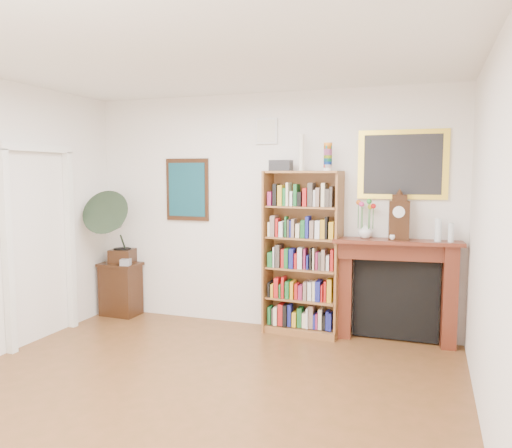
{
  "coord_description": "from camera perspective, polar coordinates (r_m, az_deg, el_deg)",
  "views": [
    {
      "loc": [
        1.84,
        -3.17,
        1.86
      ],
      "look_at": [
        0.18,
        1.6,
        1.34
      ],
      "focal_mm": 35.0,
      "sensor_mm": 36.0,
      "label": 1
    }
  ],
  "objects": [
    {
      "name": "side_cabinet",
      "position": [
        6.83,
        -15.2,
        -7.18
      ],
      "size": [
        0.52,
        0.38,
        0.69
      ],
      "primitive_type": "cube",
      "rotation": [
        0.0,
        0.0,
        -0.03
      ],
      "color": "black",
      "rests_on": "floor"
    },
    {
      "name": "teacup",
      "position": [
        5.52,
        15.29,
        -1.47
      ],
      "size": [
        0.1,
        0.1,
        0.06
      ],
      "primitive_type": "imported",
      "rotation": [
        0.0,
        0.0,
        0.24
      ],
      "color": "silver",
      "rests_on": "fireplace"
    },
    {
      "name": "bottle_right",
      "position": [
        5.55,
        21.4,
        -0.92
      ],
      "size": [
        0.06,
        0.06,
        0.2
      ],
      "primitive_type": "cylinder",
      "color": "silver",
      "rests_on": "fireplace"
    },
    {
      "name": "gramophone",
      "position": [
        6.57,
        -15.92,
        0.1
      ],
      "size": [
        0.71,
        0.82,
        0.95
      ],
      "rotation": [
        0.0,
        0.0,
        0.2
      ],
      "color": "black",
      "rests_on": "side_cabinet"
    },
    {
      "name": "flower_vase",
      "position": [
        5.62,
        12.39,
        -0.75
      ],
      "size": [
        0.21,
        0.21,
        0.16
      ],
      "primitive_type": "imported",
      "rotation": [
        0.0,
        0.0,
        -0.41
      ],
      "color": "silver",
      "rests_on": "fireplace"
    },
    {
      "name": "teal_poster",
      "position": [
        6.35,
        -7.87,
        3.91
      ],
      "size": [
        0.58,
        0.04,
        0.78
      ],
      "color": "black",
      "rests_on": "back_wall"
    },
    {
      "name": "bookshelf",
      "position": [
        5.72,
        5.32,
        -2.28
      ],
      "size": [
        0.89,
        0.38,
        2.17
      ],
      "rotation": [
        0.0,
        0.0,
        -0.08
      ],
      "color": "brown",
      "rests_on": "floor"
    },
    {
      "name": "gilt_painting",
      "position": [
        5.66,
        16.39,
        6.53
      ],
      "size": [
        0.95,
        0.04,
        0.75
      ],
      "color": "yellow",
      "rests_on": "back_wall"
    },
    {
      "name": "door_casing",
      "position": [
        5.99,
        -23.41,
        -0.36
      ],
      "size": [
        0.08,
        1.02,
        2.17
      ],
      "color": "white",
      "rests_on": "left_wall"
    },
    {
      "name": "cd_stack",
      "position": [
        6.57,
        -14.67,
        -4.25
      ],
      "size": [
        0.15,
        0.15,
        0.08
      ],
      "primitive_type": "cube",
      "rotation": [
        0.0,
        0.0,
        0.3
      ],
      "color": "#A4A3AF",
      "rests_on": "side_cabinet"
    },
    {
      "name": "bottle_left",
      "position": [
        5.55,
        20.1,
        -0.66
      ],
      "size": [
        0.07,
        0.07,
        0.24
      ],
      "primitive_type": "cylinder",
      "color": "silver",
      "rests_on": "fireplace"
    },
    {
      "name": "small_picture",
      "position": [
        5.97,
        1.21,
        10.57
      ],
      "size": [
        0.26,
        0.04,
        0.3
      ],
      "color": "white",
      "rests_on": "back_wall"
    },
    {
      "name": "fireplace",
      "position": [
        5.71,
        15.7,
        -6.37
      ],
      "size": [
        1.38,
        0.45,
        1.14
      ],
      "rotation": [
        0.0,
        0.0,
        0.1
      ],
      "color": "#511E12",
      "rests_on": "floor"
    },
    {
      "name": "room",
      "position": [
        3.7,
        -10.81,
        -1.41
      ],
      "size": [
        4.51,
        5.01,
        2.81
      ],
      "color": "brown",
      "rests_on": "ground"
    },
    {
      "name": "mantel_clock",
      "position": [
        5.53,
        16.02,
        0.65
      ],
      "size": [
        0.22,
        0.14,
        0.49
      ],
      "rotation": [
        0.0,
        0.0,
        0.13
      ],
      "color": "black",
      "rests_on": "fireplace"
    }
  ]
}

